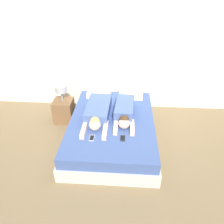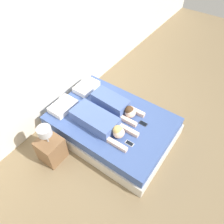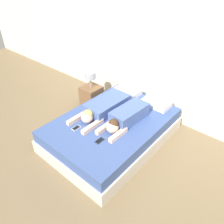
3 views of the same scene
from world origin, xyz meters
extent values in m
plane|color=#7F6B4C|center=(0.00, 0.00, 0.00)|extent=(12.00, 12.00, 0.00)
cube|color=silver|center=(0.00, 1.21, 1.30)|extent=(12.00, 0.06, 2.60)
cube|color=beige|center=(0.00, 0.00, 0.12)|extent=(1.49, 2.12, 0.23)
cube|color=#3F5999|center=(0.00, 0.00, 0.32)|extent=(1.43, 2.06, 0.19)
cube|color=white|center=(-0.32, 0.84, 0.47)|extent=(0.47, 0.31, 0.10)
cube|color=white|center=(0.32, 0.84, 0.47)|extent=(0.47, 0.31, 0.10)
cube|color=#4C66A5|center=(-0.25, 0.17, 0.51)|extent=(0.42, 0.80, 0.20)
sphere|color=beige|center=(-0.25, -0.31, 0.51)|extent=(0.19, 0.19, 0.19)
sphere|color=#D8B266|center=(-0.25, -0.29, 0.55)|extent=(0.16, 0.16, 0.16)
cube|color=beige|center=(-0.42, -0.36, 0.45)|extent=(0.07, 0.44, 0.07)
cube|color=beige|center=(-0.08, -0.36, 0.45)|extent=(0.07, 0.44, 0.07)
cube|color=#4C66A5|center=(0.21, 0.18, 0.53)|extent=(0.35, 0.68, 0.22)
sphere|color=beige|center=(0.21, -0.23, 0.51)|extent=(0.19, 0.19, 0.19)
sphere|color=#4C331E|center=(0.21, -0.21, 0.55)|extent=(0.16, 0.16, 0.16)
cube|color=beige|center=(0.08, -0.26, 0.45)|extent=(0.07, 0.37, 0.07)
cube|color=beige|center=(0.34, -0.26, 0.45)|extent=(0.07, 0.37, 0.07)
cube|color=silver|center=(-0.27, -0.53, 0.42)|extent=(0.07, 0.14, 0.01)
cube|color=black|center=(-0.27, -0.53, 0.43)|extent=(0.06, 0.12, 0.00)
cube|color=#2D2D33|center=(0.20, -0.50, 0.42)|extent=(0.07, 0.14, 0.01)
cube|color=black|center=(0.20, -0.50, 0.43)|extent=(0.06, 0.12, 0.00)
cube|color=brown|center=(-1.00, 0.51, 0.23)|extent=(0.37, 0.37, 0.46)
cylinder|color=#999999|center=(-1.00, 0.51, 0.56)|extent=(0.03, 0.03, 0.19)
cylinder|color=#B2B2B7|center=(-1.00, 0.51, 0.72)|extent=(0.22, 0.22, 0.13)
camera|label=1|loc=(0.21, -3.09, 2.56)|focal=35.00mm
camera|label=2|loc=(-2.00, -1.42, 3.27)|focal=35.00mm
camera|label=3|loc=(1.85, -2.16, 2.54)|focal=35.00mm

